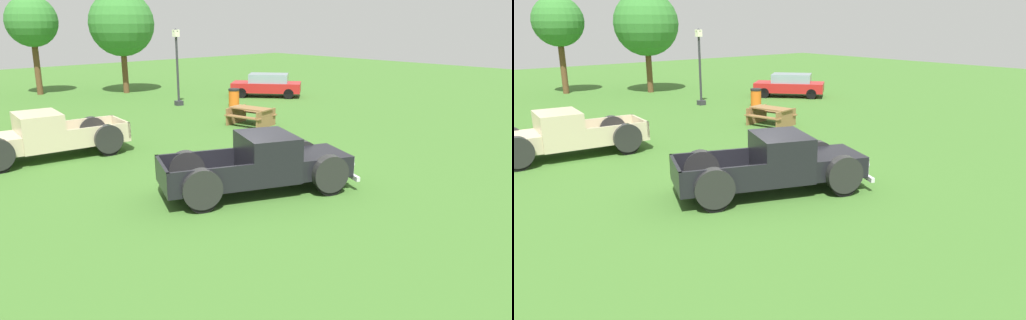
# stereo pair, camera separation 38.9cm
# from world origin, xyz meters

# --- Properties ---
(ground_plane) EXTENTS (80.00, 80.00, 0.00)m
(ground_plane) POSITION_xyz_m (0.00, 0.00, 0.00)
(ground_plane) COLOR #3D6B28
(pickup_truck_foreground) EXTENTS (5.45, 3.59, 1.57)m
(pickup_truck_foreground) POSITION_xyz_m (0.18, -0.61, 0.75)
(pickup_truck_foreground) COLOR black
(pickup_truck_foreground) RESTS_ON ground_plane
(pickup_truck_behind_left) EXTENTS (5.24, 2.43, 1.55)m
(pickup_truck_behind_left) POSITION_xyz_m (-3.36, 6.67, 0.74)
(pickup_truck_behind_left) COLOR #C6B793
(pickup_truck_behind_left) RESTS_ON ground_plane
(sedan_distant_a) EXTENTS (3.93, 4.19, 1.36)m
(sedan_distant_a) POSITION_xyz_m (11.60, 11.60, 0.72)
(sedan_distant_a) COLOR #B21E1E
(sedan_distant_a) RESTS_ON ground_plane
(lamp_post_near) EXTENTS (0.36, 0.36, 4.03)m
(lamp_post_near) POSITION_xyz_m (5.93, 12.53, 2.11)
(lamp_post_near) COLOR #2D2D33
(lamp_post_near) RESTS_ON ground_plane
(picnic_table) EXTENTS (1.85, 2.09, 0.78)m
(picnic_table) POSITION_xyz_m (5.44, 6.09, 0.49)
(picnic_table) COLOR olive
(picnic_table) RESTS_ON ground_plane
(trash_can) EXTENTS (0.59, 0.59, 0.95)m
(trash_can) POSITION_xyz_m (7.90, 10.23, 0.48)
(trash_can) COLOR orange
(trash_can) RESTS_ON ground_plane
(oak_tree_east) EXTENTS (3.02, 3.02, 5.88)m
(oak_tree_east) POSITION_xyz_m (1.76, 21.65, 4.33)
(oak_tree_east) COLOR brown
(oak_tree_east) RESTS_ON ground_plane
(oak_tree_west) EXTENTS (3.94, 3.94, 6.20)m
(oak_tree_west) POSITION_xyz_m (6.06, 18.72, 4.21)
(oak_tree_west) COLOR brown
(oak_tree_west) RESTS_ON ground_plane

